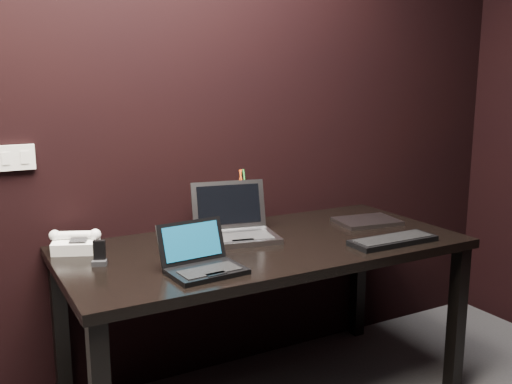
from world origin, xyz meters
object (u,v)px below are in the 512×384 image
closed_laptop (367,221)px  desk_phone (76,242)px  silver_laptop (235,228)px  ext_keyboard (393,240)px  netbook (202,262)px  pen_cup (243,211)px  mobile_phone (100,256)px  desk (265,260)px

closed_laptop → desk_phone: (-1.33, 0.21, 0.03)m
silver_laptop → ext_keyboard: bearing=-35.5°
netbook → desk_phone: size_ratio=1.30×
silver_laptop → netbook: bearing=-132.0°
ext_keyboard → pen_cup: 0.74m
mobile_phone → desk_phone: bearing=101.4°
netbook → desk_phone: (-0.35, 0.47, 0.00)m
mobile_phone → pen_cup: (0.76, 0.30, 0.03)m
silver_laptop → desk: bearing=-58.9°
ext_keyboard → desk_phone: desk_phone is taller
silver_laptop → mobile_phone: (-0.61, -0.08, -0.01)m
silver_laptop → mobile_phone: 0.62m
silver_laptop → ext_keyboard: silver_laptop is taller
netbook → mobile_phone: size_ratio=3.03×
closed_laptop → desk_phone: bearing=171.0°
closed_laptop → pen_cup: 0.60m
desk → desk_phone: size_ratio=7.89×
desk_phone → pen_cup: pen_cup is taller
silver_laptop → desk_phone: size_ratio=1.81×
netbook → desk_phone: netbook is taller
silver_laptop → mobile_phone: silver_laptop is taller
desk → silver_laptop: 0.19m
desk → mobile_phone: mobile_phone is taller
netbook → closed_laptop: 1.01m
desk → desk_phone: bearing=160.3°
ext_keyboard → mobile_phone: (-1.16, 0.31, 0.02)m
silver_laptop → ext_keyboard: 0.68m
desk → desk_phone: desk_phone is taller
desk → netbook: bearing=-151.4°
desk → pen_cup: (0.07, 0.35, 0.14)m
ext_keyboard → mobile_phone: mobile_phone is taller
ext_keyboard → mobile_phone: bearing=164.9°
desk → ext_keyboard: bearing=-29.2°
netbook → ext_keyboard: size_ratio=0.71×
desk → closed_laptop: (0.60, 0.05, 0.09)m
mobile_phone → pen_cup: 0.82m
ext_keyboard → pen_cup: size_ratio=1.50×
silver_laptop → pen_cup: pen_cup is taller
desk → pen_cup: pen_cup is taller
netbook → desk_phone: bearing=126.8°
netbook → pen_cup: (0.45, 0.56, 0.03)m
desk_phone → desk: bearing=-19.7°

